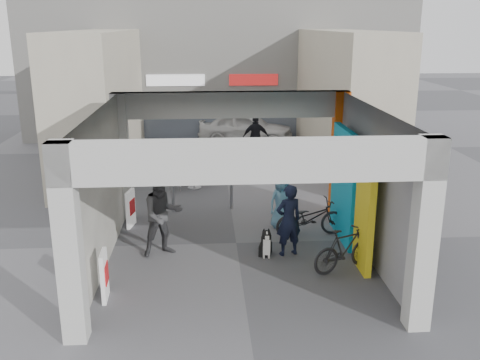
{
  "coord_description": "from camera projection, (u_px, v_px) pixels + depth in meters",
  "views": [
    {
      "loc": [
        -0.72,
        -12.29,
        5.27
      ],
      "look_at": [
        0.16,
        1.0,
        1.34
      ],
      "focal_mm": 40.0,
      "sensor_mm": 36.0,
      "label": 1
    }
  ],
  "objects": [
    {
      "name": "bicycle_front",
      "position": [
        310.0,
        218.0,
        13.63
      ],
      "size": [
        1.91,
        0.95,
        0.96
      ],
      "primitive_type": "imported",
      "rotation": [
        0.0,
        0.0,
        1.75
      ],
      "color": "black",
      "rests_on": "ground"
    },
    {
      "name": "man_crates",
      "position": [
        256.0,
        138.0,
        21.17
      ],
      "size": [
        1.06,
        0.45,
        1.79
      ],
      "primitive_type": "imported",
      "rotation": [
        0.0,
        0.0,
        3.13
      ],
      "color": "black",
      "rests_on": "ground"
    },
    {
      "name": "bollard_center",
      "position": [
        231.0,
        194.0,
        15.66
      ],
      "size": [
        0.09,
        0.09,
        0.86
      ],
      "primitive_type": "cylinder",
      "color": "gray",
      "rests_on": "ground"
    },
    {
      "name": "bicycle_rear",
      "position": [
        345.0,
        249.0,
        11.71
      ],
      "size": [
        1.69,
        1.09,
        0.99
      ],
      "primitive_type": "imported",
      "rotation": [
        0.0,
        0.0,
        1.99
      ],
      "color": "black",
      "rests_on": "ground"
    },
    {
      "name": "border_collie",
      "position": [
        266.0,
        245.0,
        12.47
      ],
      "size": [
        0.27,
        0.52,
        0.72
      ],
      "rotation": [
        0.0,
        0.0,
        -0.28
      ],
      "color": "black",
      "rests_on": "ground"
    },
    {
      "name": "cafe_set",
      "position": [
        191.0,
        176.0,
        17.94
      ],
      "size": [
        1.51,
        1.22,
        0.91
      ],
      "rotation": [
        0.0,
        0.0,
        0.41
      ],
      "color": "#A09FA4",
      "rests_on": "ground"
    },
    {
      "name": "plaza_bldg_right",
      "position": [
        344.0,
        99.0,
        20.05
      ],
      "size": [
        2.0,
        9.0,
        5.0
      ],
      "primitive_type": "cube",
      "color": "#B3AC95",
      "rests_on": "ground"
    },
    {
      "name": "bollard_right",
      "position": [
        282.0,
        194.0,
        15.62
      ],
      "size": [
        0.09,
        0.09,
        0.92
      ],
      "primitive_type": "cylinder",
      "color": "gray",
      "rests_on": "ground"
    },
    {
      "name": "man_with_dog",
      "position": [
        289.0,
        220.0,
        12.41
      ],
      "size": [
        0.72,
        0.57,
        1.72
      ],
      "primitive_type": "imported",
      "rotation": [
        0.0,
        0.0,
        3.43
      ],
      "color": "black",
      "rests_on": "ground"
    },
    {
      "name": "white_van",
      "position": [
        246.0,
        127.0,
        24.17
      ],
      "size": [
        4.51,
        2.8,
        1.43
      ],
      "primitive_type": "imported",
      "rotation": [
        0.0,
        0.0,
        1.29
      ],
      "color": "silver",
      "rests_on": "ground"
    },
    {
      "name": "far_building",
      "position": [
        219.0,
        50.0,
        25.56
      ],
      "size": [
        18.0,
        4.08,
        8.0
      ],
      "color": "silver",
      "rests_on": "ground"
    },
    {
      "name": "plaza_bldg_left",
      "position": [
        101.0,
        102.0,
        19.48
      ],
      "size": [
        2.0,
        9.0,
        5.0
      ],
      "primitive_type": "cube",
      "color": "#B3AC95",
      "rests_on": "ground"
    },
    {
      "name": "advert_board_far",
      "position": [
        131.0,
        208.0,
        14.27
      ],
      "size": [
        0.19,
        0.55,
        1.0
      ],
      "rotation": [
        0.0,
        0.0,
        -0.2
      ],
      "color": "silver",
      "rests_on": "ground"
    },
    {
      "name": "bollard_left",
      "position": [
        173.0,
        197.0,
        15.47
      ],
      "size": [
        0.09,
        0.09,
        0.84
      ],
      "primitive_type": "cylinder",
      "color": "gray",
      "rests_on": "ground"
    },
    {
      "name": "crate_stack",
      "position": [
        247.0,
        153.0,
        21.31
      ],
      "size": [
        0.55,
        0.5,
        0.56
      ],
      "rotation": [
        0.0,
        0.0,
        0.42
      ],
      "color": "#185624",
      "rests_on": "ground"
    },
    {
      "name": "arcade_canopy",
      "position": [
        262.0,
        161.0,
        11.89
      ],
      "size": [
        6.4,
        6.45,
        6.4
      ],
      "color": "#B3B3AF",
      "rests_on": "ground"
    },
    {
      "name": "man_elderly",
      "position": [
        281.0,
        202.0,
        14.11
      ],
      "size": [
        0.83,
        0.69,
        1.45
      ],
      "primitive_type": "imported",
      "rotation": [
        0.0,
        0.0,
        0.37
      ],
      "color": "#588CAB",
      "rests_on": "ground"
    },
    {
      "name": "advert_board_near",
      "position": [
        105.0,
        276.0,
        10.47
      ],
      "size": [
        0.12,
        0.55,
        1.0
      ],
      "rotation": [
        0.0,
        0.0,
        0.04
      ],
      "color": "silver",
      "rests_on": "ground"
    },
    {
      "name": "ground",
      "position": [
        236.0,
        243.0,
        13.3
      ],
      "size": [
        90.0,
        90.0,
        0.0
      ],
      "primitive_type": "plane",
      "color": "#5A5A5F",
      "rests_on": "ground"
    },
    {
      "name": "man_back_turned",
      "position": [
        162.0,
        214.0,
        12.4
      ],
      "size": [
        1.17,
        1.05,
        1.98
      ],
      "primitive_type": "imported",
      "rotation": [
        0.0,
        0.0,
        0.38
      ],
      "color": "#3C3C3E",
      "rests_on": "ground"
    },
    {
      "name": "produce_stand",
      "position": [
        160.0,
        172.0,
        18.46
      ],
      "size": [
        1.2,
        0.65,
        0.79
      ],
      "rotation": [
        0.0,
        0.0,
        -0.17
      ],
      "color": "black",
      "rests_on": "ground"
    }
  ]
}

